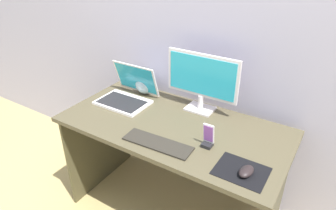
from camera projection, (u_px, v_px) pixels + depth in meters
name	position (u px, v px, depth m)	size (l,w,h in m)	color
ground_plane	(172.00, 210.00, 2.20)	(8.00, 8.00, 0.00)	tan
wall_back	(208.00, 26.00, 1.91)	(6.00, 0.04, 2.50)	#A8A4BC
desk	(173.00, 145.00, 1.92)	(1.39, 0.69, 0.74)	#4B432F
monitor	(202.00, 80.00, 1.90)	(0.48, 0.14, 0.38)	silver
laptop	(127.00, 94.00, 2.09)	(0.35, 0.32, 0.24)	white
fishbowl	(145.00, 84.00, 2.19)	(0.15, 0.15, 0.15)	silver
keyboard_external	(158.00, 143.00, 1.66)	(0.40, 0.12, 0.01)	#29261F
mousepad	(241.00, 171.00, 1.47)	(0.25, 0.20, 0.00)	black
mouse	(246.00, 171.00, 1.44)	(0.06, 0.10, 0.04)	black
phone_in_dock	(208.00, 139.00, 1.62)	(0.06, 0.05, 0.14)	black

